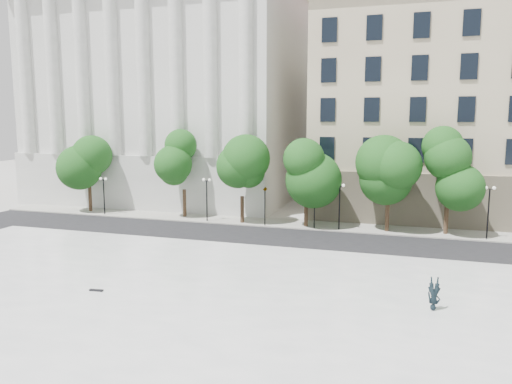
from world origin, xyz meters
TOP-DOWN VIEW (x-y plane):
  - ground at (0.00, 0.00)m, footprint 160.00×160.00m
  - plaza at (0.00, 3.00)m, footprint 44.00×22.00m
  - street at (0.00, 18.00)m, footprint 60.00×8.00m
  - far_sidewalk at (0.00, 24.00)m, footprint 60.00×4.00m
  - building_west at (-17.00, 38.57)m, footprint 31.50×27.65m
  - building_east at (20.00, 38.91)m, footprint 36.00×26.15m
  - traffic_light_west at (-1.04, 22.30)m, footprint 0.39×1.71m
  - traffic_light_east at (3.57, 22.30)m, footprint 0.95×1.96m
  - person_lying at (12.98, 4.25)m, footprint 0.63×1.71m
  - skateboard at (-4.78, 1.65)m, footprint 0.80×0.28m
  - street_trees at (-0.37, 23.42)m, footprint 39.33×4.88m
  - lamp_posts at (-0.09, 22.60)m, footprint 37.04×0.28m

SIDE VIEW (x-z plane):
  - ground at x=0.00m, z-range 0.00..0.00m
  - street at x=0.00m, z-range 0.00..0.02m
  - far_sidewalk at x=0.00m, z-range 0.00..0.12m
  - plaza at x=0.00m, z-range 0.00..0.45m
  - skateboard at x=-4.78m, z-range 0.45..0.53m
  - person_lying at x=12.98m, z-range 0.45..0.91m
  - lamp_posts at x=-0.09m, z-range 0.68..5.18m
  - traffic_light_west at x=-1.04m, z-range 1.59..5.77m
  - traffic_light_east at x=3.57m, z-range 1.63..5.91m
  - street_trees at x=-0.37m, z-range 1.36..9.41m
  - building_east at x=20.00m, z-range -0.36..22.64m
  - building_west at x=-17.00m, z-range 0.09..25.69m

